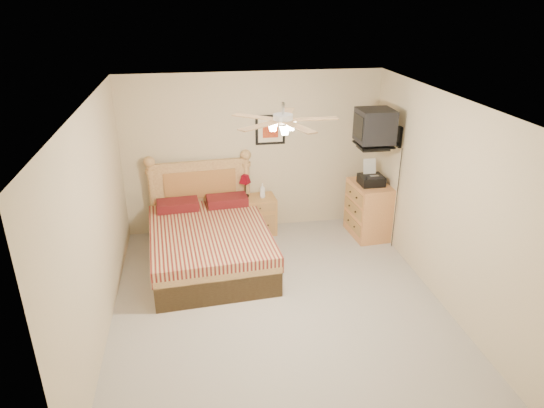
{
  "coord_description": "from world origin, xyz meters",
  "views": [
    {
      "loc": [
        -0.91,
        -4.93,
        3.53
      ],
      "look_at": [
        0.07,
        0.9,
        0.96
      ],
      "focal_mm": 32.0,
      "sensor_mm": 36.0,
      "label": 1
    }
  ],
  "objects": [
    {
      "name": "wall_right",
      "position": [
        2.0,
        0.0,
        1.25
      ],
      "size": [
        0.04,
        4.5,
        2.5
      ],
      "primitive_type": "cube",
      "color": "#C6B592",
      "rests_on": "ground"
    },
    {
      "name": "lotion_bottle",
      "position": [
        0.11,
        1.99,
        0.72
      ],
      "size": [
        0.11,
        0.11,
        0.23
      ],
      "primitive_type": "imported",
      "rotation": [
        0.0,
        0.0,
        -0.31
      ],
      "color": "white",
      "rests_on": "nightstand"
    },
    {
      "name": "magazine_upper",
      "position": [
        1.7,
        1.94,
        0.9
      ],
      "size": [
        0.24,
        0.29,
        0.02
      ],
      "primitive_type": "imported",
      "rotation": [
        0.0,
        0.0,
        -0.25
      ],
      "color": "gray",
      "rests_on": "magazine_lower"
    },
    {
      "name": "floor",
      "position": [
        0.0,
        0.0,
        0.0
      ],
      "size": [
        4.5,
        4.5,
        0.0
      ],
      "primitive_type": "plane",
      "color": "#9E978E",
      "rests_on": "ground"
    },
    {
      "name": "fax_machine",
      "position": [
        1.72,
        1.61,
        1.05
      ],
      "size": [
        0.36,
        0.38,
        0.37
      ],
      "primitive_type": null,
      "rotation": [
        0.0,
        0.0,
        0.01
      ],
      "color": "black",
      "rests_on": "dresser"
    },
    {
      "name": "table_lamp",
      "position": [
        -0.15,
        2.08,
        0.78
      ],
      "size": [
        0.21,
        0.21,
        0.36
      ],
      "primitive_type": null,
      "rotation": [
        0.0,
        0.0,
        0.08
      ],
      "color": "#62030F",
      "rests_on": "nightstand"
    },
    {
      "name": "framed_picture",
      "position": [
        0.27,
        2.23,
        1.62
      ],
      "size": [
        0.46,
        0.04,
        0.46
      ],
      "primitive_type": "cube",
      "color": "black",
      "rests_on": "wall_back"
    },
    {
      "name": "ceiling",
      "position": [
        0.0,
        0.0,
        2.5
      ],
      "size": [
        4.0,
        4.5,
        0.04
      ],
      "primitive_type": "cube",
      "color": "white",
      "rests_on": "ground"
    },
    {
      "name": "bed",
      "position": [
        -0.77,
        1.12,
        0.67
      ],
      "size": [
        1.71,
        2.17,
        1.34
      ],
      "primitive_type": null,
      "rotation": [
        0.0,
        0.0,
        0.07
      ],
      "color": "#9D6B43",
      "rests_on": "ground"
    },
    {
      "name": "nightstand",
      "position": [
        0.02,
        2.0,
        0.3
      ],
      "size": [
        0.58,
        0.45,
        0.61
      ],
      "primitive_type": "cube",
      "rotation": [
        0.0,
        0.0,
        0.06
      ],
      "color": "#B47739",
      "rests_on": "ground"
    },
    {
      "name": "wall_back",
      "position": [
        0.0,
        2.25,
        1.25
      ],
      "size": [
        4.0,
        0.04,
        2.5
      ],
      "primitive_type": "cube",
      "color": "#C6B592",
      "rests_on": "ground"
    },
    {
      "name": "magazine_lower",
      "position": [
        1.69,
        1.93,
        0.88
      ],
      "size": [
        0.23,
        0.29,
        0.02
      ],
      "primitive_type": "imported",
      "rotation": [
        0.0,
        0.0,
        0.15
      ],
      "color": "beige",
      "rests_on": "dresser"
    },
    {
      "name": "wall_tv",
      "position": [
        1.75,
        1.34,
        1.81
      ],
      "size": [
        0.56,
        0.46,
        0.58
      ],
      "primitive_type": null,
      "color": "black",
      "rests_on": "wall_right"
    },
    {
      "name": "wall_front",
      "position": [
        0.0,
        -2.25,
        1.25
      ],
      "size": [
        4.0,
        0.04,
        2.5
      ],
      "primitive_type": "cube",
      "color": "#C6B592",
      "rests_on": "ground"
    },
    {
      "name": "wall_left",
      "position": [
        -2.0,
        0.0,
        1.25
      ],
      "size": [
        0.04,
        4.5,
        2.5
      ],
      "primitive_type": "cube",
      "color": "#C6B592",
      "rests_on": "ground"
    },
    {
      "name": "dresser",
      "position": [
        1.73,
        1.63,
        0.43
      ],
      "size": [
        0.56,
        0.77,
        0.86
      ],
      "primitive_type": "cube",
      "rotation": [
        0.0,
        0.0,
        0.08
      ],
      "color": "#B56F40",
      "rests_on": "ground"
    },
    {
      "name": "ceiling_fan",
      "position": [
        0.0,
        -0.2,
        2.36
      ],
      "size": [
        1.14,
        1.14,
        0.28
      ],
      "primitive_type": null,
      "color": "silver",
      "rests_on": "ceiling"
    }
  ]
}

